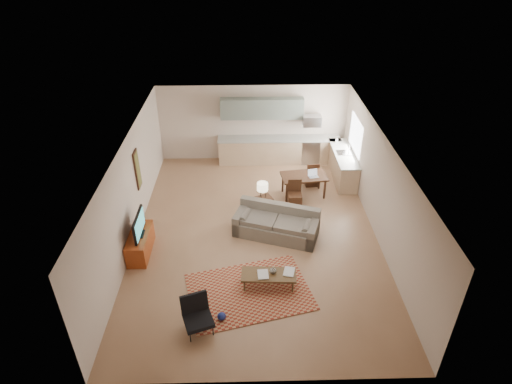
{
  "coord_description": "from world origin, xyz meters",
  "views": [
    {
      "loc": [
        -0.24,
        -9.36,
        7.19
      ],
      "look_at": [
        0.0,
        0.3,
        1.15
      ],
      "focal_mm": 30.0,
      "sensor_mm": 36.0,
      "label": 1
    }
  ],
  "objects_px": {
    "armchair": "(198,317)",
    "dining_table": "(303,185)",
    "console_table": "(262,208)",
    "tv_credenza": "(140,244)",
    "sofa": "(276,223)",
    "coffee_table": "(269,280)"
  },
  "relations": [
    {
      "from": "armchair",
      "to": "console_table",
      "type": "bearing_deg",
      "value": 50.4
    },
    {
      "from": "coffee_table",
      "to": "console_table",
      "type": "distance_m",
      "value": 2.81
    },
    {
      "from": "console_table",
      "to": "dining_table",
      "type": "distance_m",
      "value": 1.76
    },
    {
      "from": "coffee_table",
      "to": "dining_table",
      "type": "height_order",
      "value": "dining_table"
    },
    {
      "from": "sofa",
      "to": "armchair",
      "type": "xyz_separation_m",
      "value": [
        -1.82,
        -3.19,
        -0.02
      ]
    },
    {
      "from": "dining_table",
      "to": "tv_credenza",
      "type": "bearing_deg",
      "value": -156.41
    },
    {
      "from": "armchair",
      "to": "dining_table",
      "type": "xyz_separation_m",
      "value": [
        2.79,
        5.21,
        -0.03
      ]
    },
    {
      "from": "tv_credenza",
      "to": "console_table",
      "type": "bearing_deg",
      "value": 25.46
    },
    {
      "from": "coffee_table",
      "to": "dining_table",
      "type": "distance_m",
      "value": 4.18
    },
    {
      "from": "armchair",
      "to": "console_table",
      "type": "height_order",
      "value": "armchair"
    },
    {
      "from": "tv_credenza",
      "to": "console_table",
      "type": "relative_size",
      "value": 1.98
    },
    {
      "from": "coffee_table",
      "to": "console_table",
      "type": "relative_size",
      "value": 1.97
    },
    {
      "from": "tv_credenza",
      "to": "dining_table",
      "type": "height_order",
      "value": "dining_table"
    },
    {
      "from": "dining_table",
      "to": "sofa",
      "type": "bearing_deg",
      "value": -122.97
    },
    {
      "from": "armchair",
      "to": "console_table",
      "type": "relative_size",
      "value": 1.19
    },
    {
      "from": "coffee_table",
      "to": "dining_table",
      "type": "xyz_separation_m",
      "value": [
        1.28,
        3.98,
        0.16
      ]
    },
    {
      "from": "armchair",
      "to": "console_table",
      "type": "distance_m",
      "value": 4.31
    },
    {
      "from": "coffee_table",
      "to": "tv_credenza",
      "type": "distance_m",
      "value": 3.47
    },
    {
      "from": "tv_credenza",
      "to": "coffee_table",
      "type": "bearing_deg",
      "value": -21.89
    },
    {
      "from": "armchair",
      "to": "dining_table",
      "type": "relative_size",
      "value": 0.55
    },
    {
      "from": "sofa",
      "to": "coffee_table",
      "type": "height_order",
      "value": "sofa"
    },
    {
      "from": "sofa",
      "to": "tv_credenza",
      "type": "bearing_deg",
      "value": -150.46
    }
  ]
}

